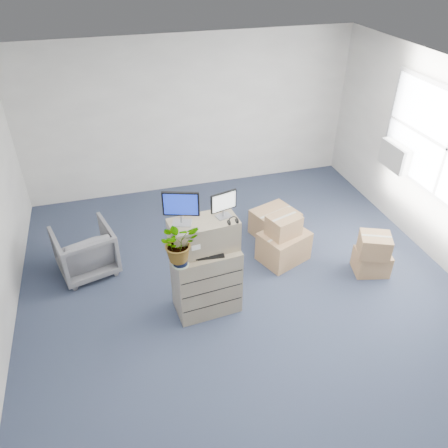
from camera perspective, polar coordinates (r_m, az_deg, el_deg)
The scene contains 17 objects.
ground at distance 5.92m, azimuth 3.59°, elevation -10.85°, with size 7.00×7.00×0.00m, color #23293F.
wall_back at distance 8.07m, azimuth -4.43°, elevation 13.92°, with size 6.00×0.02×2.80m, color #B8B5AF.
ac_unit at distance 7.50m, azimuth 21.64°, elevation 8.28°, with size 0.24×0.60×0.40m, color beige.
filing_cabinet_lower at distance 5.61m, azimuth -2.33°, elevation -7.28°, with size 0.81×0.49×0.94m, color gray.
filing_cabinet_upper at distance 5.22m, azimuth -2.66°, elevation -1.43°, with size 0.81×0.40×0.40m, color gray.
monitor_left at distance 4.95m, azimuth -5.64°, elevation 2.30°, with size 0.41×0.22×0.42m.
monitor_right at distance 5.08m, azimuth -0.05°, elevation 2.72°, with size 0.33×0.17×0.33m.
headphones at distance 5.05m, azimuth 1.17°, elevation 0.43°, with size 0.12×0.12×0.01m, color black.
keyboard at distance 5.23m, azimuth -2.17°, elevation -4.03°, with size 0.39×0.16×0.02m, color black.
mouse at distance 5.31m, azimuth 1.61°, elevation -3.21°, with size 0.09×0.06×0.03m, color silver.
water_bottle at distance 5.32m, azimuth -1.34°, elevation -1.89°, with size 0.06×0.06×0.22m, color gray.
phone_dock at distance 5.30m, azimuth -2.87°, elevation -3.02°, with size 0.06×0.05×0.13m.
external_drive at distance 5.44m, azimuth 0.32°, elevation -2.02°, with size 0.18×0.13×0.05m, color black.
tissue_box at distance 5.43m, azimuth 0.19°, elevation -1.19°, with size 0.23×0.11×0.08m, color #42A4E0.
potted_plant at distance 4.95m, azimuth -5.87°, elevation -2.92°, with size 0.52×0.56×0.47m.
office_chair at distance 6.55m, azimuth -17.73°, elevation -3.08°, with size 0.77×0.72×0.79m, color #5E5E63.
cardboard_boxes at distance 6.73m, azimuth 9.85°, elevation -1.81°, with size 1.81×1.93×0.78m.
Camera 1 is at (-1.50, -3.91, 4.19)m, focal length 35.00 mm.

